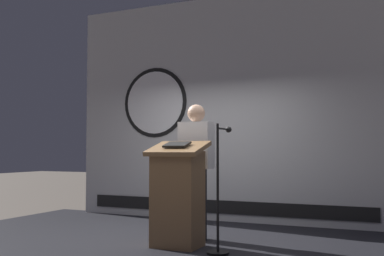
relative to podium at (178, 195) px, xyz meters
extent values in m
cube|color=black|center=(-0.24, 0.22, -0.73)|extent=(6.40, 4.00, 0.30)
cube|color=silver|center=(-0.24, 2.07, 1.18)|extent=(5.11, 0.10, 3.53)
cylinder|color=black|center=(-1.40, 2.01, 1.31)|extent=(1.16, 0.02, 1.16)
cylinder|color=white|center=(-1.40, 2.01, 1.31)|extent=(1.04, 0.02, 1.04)
cube|color=black|center=(-0.24, 2.01, -0.36)|extent=(4.60, 0.02, 0.20)
cube|color=olive|center=(0.00, 0.00, -0.04)|extent=(0.52, 0.40, 1.08)
cube|color=olive|center=(0.00, 0.00, 0.53)|extent=(0.64, 0.50, 0.18)
cube|color=black|center=(0.00, -0.02, 0.58)|extent=(0.28, 0.20, 0.08)
cylinder|color=black|center=(0.02, 0.48, -0.15)|extent=(0.26, 0.26, 0.87)
cube|color=white|center=(0.02, 0.48, 0.57)|extent=(0.40, 0.24, 0.57)
sphere|color=tan|center=(0.02, 0.48, 0.97)|extent=(0.22, 0.22, 0.22)
cylinder|color=black|center=(0.55, -0.15, -0.57)|extent=(0.24, 0.24, 0.02)
cylinder|color=black|center=(0.55, -0.15, 0.11)|extent=(0.03, 0.03, 1.38)
cylinder|color=black|center=(0.55, 0.02, 0.75)|extent=(0.02, 0.35, 0.02)
sphere|color=#262626|center=(0.55, 0.20, 0.75)|extent=(0.07, 0.07, 0.07)
camera|label=1|loc=(2.34, -4.80, 0.50)|focal=43.66mm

